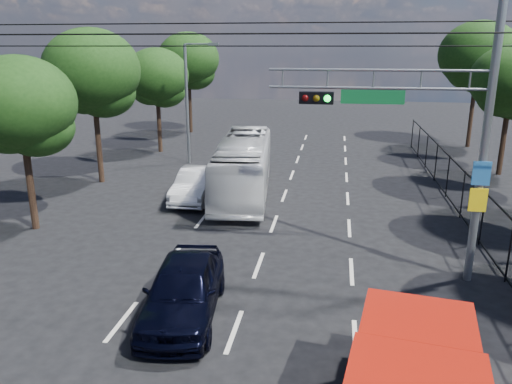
% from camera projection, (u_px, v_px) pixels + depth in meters
% --- Properties ---
extents(lane_markings, '(6.12, 38.00, 0.01)m').
position_uv_depth(lane_markings, '(280.00, 208.00, 22.03)').
color(lane_markings, beige).
rests_on(lane_markings, ground).
extents(signal_mast, '(6.43, 0.39, 9.50)m').
position_uv_depth(signal_mast, '(444.00, 107.00, 14.06)').
color(signal_mast, slate).
rests_on(signal_mast, ground).
extents(streetlight_left, '(2.09, 0.22, 7.08)m').
position_uv_depth(streetlight_left, '(190.00, 98.00, 29.46)').
color(streetlight_left, slate).
rests_on(streetlight_left, ground).
extents(utility_wires, '(22.00, 5.04, 0.74)m').
position_uv_depth(utility_wires, '(263.00, 35.00, 15.10)').
color(utility_wires, black).
rests_on(utility_wires, ground).
extents(fence_right, '(0.06, 34.03, 2.00)m').
position_uv_depth(fence_right, '(474.00, 207.00, 18.85)').
color(fence_right, black).
rests_on(fence_right, ground).
extents(tree_right_d, '(4.32, 4.32, 7.02)m').
position_uv_depth(tree_right_d, '(511.00, 86.00, 26.52)').
color(tree_right_d, black).
rests_on(tree_right_d, ground).
extents(tree_right_e, '(5.28, 5.28, 8.58)m').
position_uv_depth(tree_right_e, '(478.00, 61.00, 33.76)').
color(tree_right_e, black).
rests_on(tree_right_e, ground).
extents(tree_left_b, '(4.08, 4.08, 6.63)m').
position_uv_depth(tree_left_b, '(22.00, 111.00, 18.37)').
color(tree_left_b, black).
rests_on(tree_left_b, ground).
extents(tree_left_c, '(4.80, 4.80, 7.80)m').
position_uv_depth(tree_left_c, '(93.00, 77.00, 24.87)').
color(tree_left_c, black).
rests_on(tree_left_c, ground).
extents(tree_left_d, '(4.20, 4.20, 6.83)m').
position_uv_depth(tree_left_d, '(157.00, 81.00, 32.57)').
color(tree_left_d, black).
rests_on(tree_left_d, ground).
extents(tree_left_e, '(4.92, 4.92, 7.99)m').
position_uv_depth(tree_left_e, '(189.00, 64.00, 39.95)').
color(tree_left_e, black).
rests_on(tree_left_e, ground).
extents(navy_hatchback, '(2.35, 4.78, 1.57)m').
position_uv_depth(navy_hatchback, '(183.00, 289.00, 13.07)').
color(navy_hatchback, black).
rests_on(navy_hatchback, ground).
extents(white_bus, '(3.31, 9.99, 2.73)m').
position_uv_depth(white_bus, '(244.00, 166.00, 23.98)').
color(white_bus, silver).
rests_on(white_bus, ground).
extents(white_van, '(1.61, 4.46, 1.46)m').
position_uv_depth(white_van, '(197.00, 184.00, 23.12)').
color(white_van, silver).
rests_on(white_van, ground).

